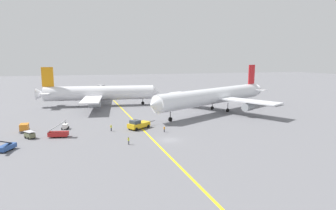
# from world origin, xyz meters

# --- Properties ---
(ground_plane) EXTENTS (600.00, 600.00, 0.00)m
(ground_plane) POSITION_xyz_m (0.00, 0.00, 0.00)
(ground_plane) COLOR slate
(taxiway_stripe) EXTENTS (3.44, 119.98, 0.01)m
(taxiway_stripe) POSITION_xyz_m (-3.70, 10.00, 0.00)
(taxiway_stripe) COLOR yellow
(taxiway_stripe) RESTS_ON ground
(airliner_at_gate_left) EXTENTS (48.50, 46.25, 15.65)m
(airliner_at_gate_left) POSITION_xyz_m (-12.34, 55.52, 5.09)
(airliner_at_gate_left) COLOR silver
(airliner_at_gate_left) RESTS_ON ground
(airliner_being_pushed) EXTENTS (55.21, 42.58, 16.41)m
(airliner_being_pushed) POSITION_xyz_m (26.04, 29.26, 5.74)
(airliner_being_pushed) COLOR white
(airliner_being_pushed) RESTS_ON ground
(pushback_tug) EXTENTS (8.67, 6.33, 2.83)m
(pushback_tug) POSITION_xyz_m (-4.67, 12.83, 1.20)
(pushback_tug) COLOR gold
(pushback_tug) RESTS_ON ground
(gse_gpu_cart_small) EXTENTS (1.97, 2.36, 1.90)m
(gse_gpu_cart_small) POSITION_xyz_m (-23.52, 18.04, 0.79)
(gse_gpu_cart_small) COLOR silver
(gse_gpu_cart_small) RESTS_ON ground
(gse_belt_loader_portside) EXTENTS (3.29, 4.99, 3.02)m
(gse_belt_loader_portside) POSITION_xyz_m (-34.06, 2.27, 0.83)
(gse_belt_loader_portside) COLOR #2D5199
(gse_belt_loader_portside) RESTS_ON ground
(gse_stair_truck_yellow) EXTENTS (4.89, 2.89, 4.06)m
(gse_stair_truck_yellow) POSITION_xyz_m (-24.73, 10.14, 1.03)
(gse_stair_truck_yellow) COLOR red
(gse_stair_truck_yellow) RESTS_ON ground
(gse_container_dolly_flat) EXTENTS (2.32, 3.28, 2.15)m
(gse_container_dolly_flat) POSITION_xyz_m (-33.41, 17.92, 1.17)
(gse_container_dolly_flat) COLOR slate
(gse_container_dolly_flat) RESTS_ON ground
(gse_baggage_cart_near_cluster) EXTENTS (2.88, 3.13, 1.71)m
(gse_baggage_cart_near_cluster) POSITION_xyz_m (-31.08, 10.97, 0.86)
(gse_baggage_cart_near_cluster) COLOR #666B4C
(gse_baggage_cart_near_cluster) RESTS_ON ground
(ground_crew_marshaller_foreground) EXTENTS (0.46, 0.36, 1.76)m
(ground_crew_marshaller_foreground) POSITION_xyz_m (-11.95, 12.35, 0.92)
(ground_crew_marshaller_foreground) COLOR black
(ground_crew_marshaller_foreground) RESTS_ON ground
(ground_crew_ramp_agent_by_cones) EXTENTS (0.50, 0.36, 1.72)m
(ground_crew_ramp_agent_by_cones) POSITION_xyz_m (-9.49, -0.79, 0.90)
(ground_crew_ramp_agent_by_cones) COLOR #4C4C51
(ground_crew_ramp_agent_by_cones) RESTS_ON ground
(ground_crew_wing_walker_right) EXTENTS (0.36, 0.47, 1.55)m
(ground_crew_wing_walker_right) POSITION_xyz_m (1.01, 7.31, 0.80)
(ground_crew_wing_walker_right) COLOR #4C4C51
(ground_crew_wing_walker_right) RESTS_ON ground
(jet_bridge) EXTENTS (4.18, 16.29, 6.02)m
(jet_bridge) POSITION_xyz_m (-9.80, 80.60, 4.23)
(jet_bridge) COLOR #B7B7BC
(jet_bridge) RESTS_ON ground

